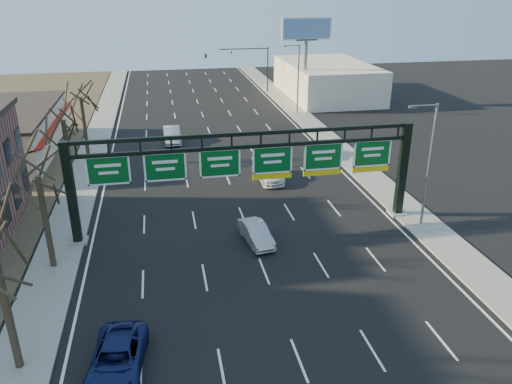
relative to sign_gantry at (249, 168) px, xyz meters
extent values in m
plane|color=black|center=(-0.16, -8.00, -4.63)|extent=(160.00, 160.00, 0.00)
cube|color=gray|center=(-12.96, 12.00, -4.57)|extent=(3.00, 120.00, 0.12)
cube|color=gray|center=(12.64, 12.00, -4.57)|extent=(3.00, 120.00, 0.12)
cube|color=white|center=(-0.16, 12.00, -4.62)|extent=(21.60, 120.00, 0.01)
cube|color=black|center=(-11.86, 0.00, -1.03)|extent=(0.55, 0.55, 7.20)
cube|color=gray|center=(-11.86, 0.00, -4.53)|extent=(1.20, 1.20, 0.20)
cube|color=black|center=(11.54, 0.00, -1.03)|extent=(0.55, 0.55, 7.20)
cube|color=gray|center=(11.54, 0.00, -4.53)|extent=(1.20, 1.20, 0.20)
cube|color=black|center=(-0.16, 0.00, 2.42)|extent=(23.40, 0.25, 0.25)
cube|color=black|center=(-0.16, 0.00, 1.52)|extent=(23.40, 0.25, 0.25)
cube|color=#054E1A|center=(-9.33, 0.00, 0.47)|extent=(2.80, 0.10, 2.00)
cube|color=#054E1A|center=(-5.66, 0.00, 0.47)|extent=(2.80, 0.10, 2.00)
cube|color=#054E1A|center=(-1.99, 0.00, 0.47)|extent=(2.80, 0.10, 2.00)
cube|color=#054E1A|center=(1.67, 0.00, 0.47)|extent=(2.80, 0.10, 2.00)
cube|color=yellow|center=(1.67, 0.00, -0.75)|extent=(2.80, 0.10, 0.40)
cube|color=#054E1A|center=(5.34, 0.00, 0.47)|extent=(2.80, 0.10, 2.00)
cube|color=yellow|center=(5.34, 0.00, -0.75)|extent=(2.80, 0.10, 0.40)
cube|color=#054E1A|center=(9.01, 0.00, 0.47)|extent=(2.80, 0.10, 2.00)
cube|color=yellow|center=(9.01, 0.00, -0.75)|extent=(2.80, 0.10, 0.40)
cube|color=beige|center=(-21.66, 21.00, -2.43)|extent=(10.00, 18.00, 4.40)
cube|color=#A02110|center=(-16.56, 21.00, -1.63)|extent=(1.20, 18.00, 0.40)
cube|color=beige|center=(19.84, 42.00, -2.13)|extent=(12.00, 20.00, 5.00)
cylinder|color=#30281A|center=(-12.96, -12.00, -1.28)|extent=(0.36, 0.36, 6.46)
cylinder|color=#30281A|center=(-12.96, -3.00, -1.47)|extent=(0.36, 0.36, 6.08)
cylinder|color=#30281A|center=(-12.96, 7.00, -1.09)|extent=(0.36, 0.36, 6.84)
cylinder|color=#30281A|center=(-12.96, 17.00, -1.28)|extent=(0.36, 0.36, 6.46)
cylinder|color=slate|center=(12.44, -2.00, -0.01)|extent=(0.20, 0.20, 9.00)
cylinder|color=slate|center=(11.54, -2.00, 4.39)|extent=(1.80, 0.12, 0.12)
cube|color=slate|center=(10.64, -2.00, 4.34)|extent=(0.50, 0.22, 0.15)
cylinder|color=slate|center=(12.44, 32.00, -0.01)|extent=(0.20, 0.20, 9.00)
cylinder|color=slate|center=(11.54, 32.00, 4.39)|extent=(1.80, 0.12, 0.12)
cube|color=slate|center=(10.64, 32.00, 4.34)|extent=(0.50, 0.22, 0.15)
cylinder|color=slate|center=(14.84, 37.00, -0.13)|extent=(0.50, 0.50, 9.00)
cube|color=slate|center=(14.84, 37.00, 4.37)|extent=(3.00, 0.30, 0.20)
cube|color=white|center=(14.84, 37.00, 5.87)|extent=(7.00, 0.30, 3.00)
cube|color=#577FAE|center=(14.84, 36.80, 5.87)|extent=(6.60, 0.05, 2.60)
cylinder|color=black|center=(11.64, 47.00, -1.13)|extent=(0.18, 0.18, 7.00)
cylinder|color=black|center=(7.84, 47.00, 2.17)|extent=(7.60, 0.14, 0.14)
imported|color=black|center=(5.84, 47.00, 1.37)|extent=(0.20, 0.20, 1.00)
imported|color=black|center=(1.84, 47.00, 1.37)|extent=(0.54, 0.54, 1.62)
imported|color=#121C52|center=(-8.49, -13.15, -3.92)|extent=(2.91, 5.32, 1.41)
imported|color=#9E9FA3|center=(0.07, -2.27, -3.96)|extent=(2.03, 4.23, 1.34)
imported|color=white|center=(3.36, 8.99, -3.90)|extent=(2.39, 5.13, 1.45)
imported|color=#3B3E40|center=(10.34, 14.33, -3.97)|extent=(1.64, 3.91, 1.32)
imported|color=#B1B1B6|center=(-4.61, 22.18, -3.80)|extent=(1.85, 5.07, 1.66)
camera|label=1|loc=(-5.73, -31.82, 11.85)|focal=35.00mm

